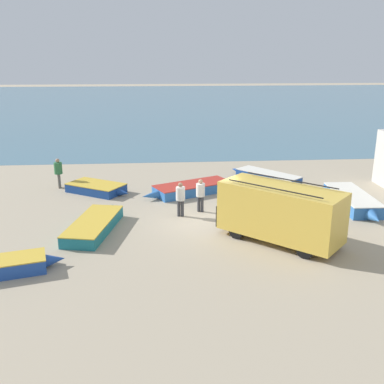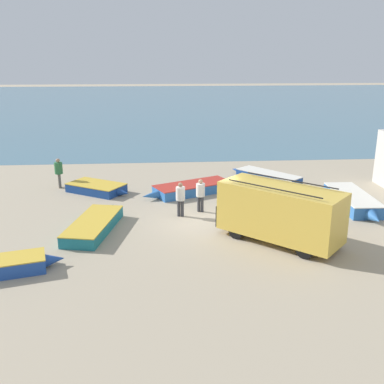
{
  "view_description": "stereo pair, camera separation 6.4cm",
  "coord_description": "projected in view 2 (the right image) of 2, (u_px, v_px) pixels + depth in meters",
  "views": [
    {
      "loc": [
        -2.13,
        -19.16,
        7.38
      ],
      "look_at": [
        -0.5,
        1.51,
        1.0
      ],
      "focal_mm": 42.0,
      "sensor_mm": 36.0,
      "label": 1
    },
    {
      "loc": [
        -2.07,
        -19.17,
        7.38
      ],
      "look_at": [
        -0.5,
        1.51,
        1.0
      ],
      "focal_mm": 42.0,
      "sensor_mm": 36.0,
      "label": 2
    }
  ],
  "objects": [
    {
      "name": "fishing_rowboat_5",
      "position": [
        266.0,
        176.0,
        27.3
      ],
      "size": [
        3.84,
        4.33,
        0.53
      ],
      "rotation": [
        0.0,
        0.0,
        2.27
      ],
      "color": "navy",
      "rests_on": "ground_plane"
    },
    {
      "name": "fishing_rowboat_4",
      "position": [
        354.0,
        201.0,
        22.57
      ],
      "size": [
        1.68,
        5.26,
        0.63
      ],
      "rotation": [
        0.0,
        0.0,
        4.68
      ],
      "color": "#2D66AD",
      "rests_on": "ground_plane"
    },
    {
      "name": "fishing_rowboat_1",
      "position": [
        191.0,
        189.0,
        24.78
      ],
      "size": [
        5.13,
        3.28,
        0.54
      ],
      "rotation": [
        0.0,
        0.0,
        3.58
      ],
      "color": "#2D66AD",
      "rests_on": "ground_plane"
    },
    {
      "name": "fisherman_1",
      "position": [
        59.0,
        170.0,
        25.61
      ],
      "size": [
        0.45,
        0.45,
        1.72
      ],
      "rotation": [
        0.0,
        0.0,
        3.42
      ],
      "color": "#5B564C",
      "rests_on": "ground_plane"
    },
    {
      "name": "fishing_rowboat_2",
      "position": [
        98.0,
        188.0,
        24.98
      ],
      "size": [
        3.73,
        3.07,
        0.5
      ],
      "rotation": [
        0.0,
        0.0,
        5.72
      ],
      "color": "navy",
      "rests_on": "ground_plane"
    },
    {
      "name": "sea_water",
      "position": [
        171.0,
        103.0,
        70.14
      ],
      "size": [
        120.0,
        80.0,
        0.01
      ],
      "primitive_type": "cube",
      "color": "#477084",
      "rests_on": "ground_plane"
    },
    {
      "name": "parked_van",
      "position": [
        280.0,
        212.0,
        18.14
      ],
      "size": [
        4.94,
        4.77,
        2.47
      ],
      "rotation": [
        0.0,
        0.0,
        2.39
      ],
      "color": "gold",
      "rests_on": "ground_plane"
    },
    {
      "name": "fisherman_2",
      "position": [
        200.0,
        192.0,
        21.68
      ],
      "size": [
        0.43,
        0.43,
        1.64
      ],
      "rotation": [
        0.0,
        0.0,
        4.41
      ],
      "color": "#38383D",
      "rests_on": "ground_plane"
    },
    {
      "name": "fishing_rowboat_3",
      "position": [
        3.0,
        266.0,
        15.72
      ],
      "size": [
        3.89,
        2.0,
        0.54
      ],
      "rotation": [
        0.0,
        0.0,
        0.27
      ],
      "color": "#234CA3",
      "rests_on": "ground_plane"
    },
    {
      "name": "fishing_rowboat_0",
      "position": [
        95.0,
        224.0,
        19.6
      ],
      "size": [
        2.31,
        5.06,
        0.52
      ],
      "rotation": [
        0.0,
        0.0,
        1.36
      ],
      "color": "#1E757F",
      "rests_on": "ground_plane"
    },
    {
      "name": "ground_plane",
      "position": [
        205.0,
        222.0,
        20.59
      ],
      "size": [
        200.0,
        200.0,
        0.0
      ],
      "primitive_type": "plane",
      "color": "tan"
    },
    {
      "name": "fisherman_0",
      "position": [
        180.0,
        196.0,
        21.07
      ],
      "size": [
        0.44,
        0.44,
        1.66
      ],
      "rotation": [
        0.0,
        0.0,
        1.43
      ],
      "color": "#38383D",
      "rests_on": "ground_plane"
    }
  ]
}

